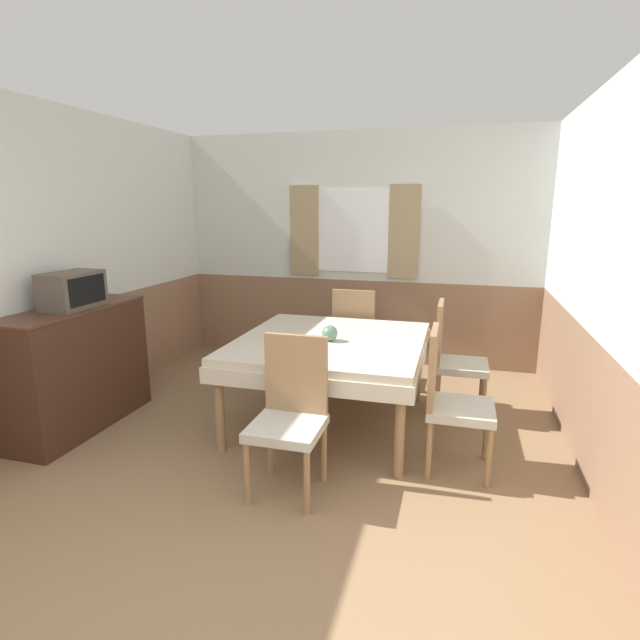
# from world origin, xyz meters

# --- Properties ---
(wall_back) EXTENTS (4.46, 0.10, 2.60)m
(wall_back) POSITION_xyz_m (-0.00, 4.47, 1.31)
(wall_back) COLOR silver
(wall_back) RESTS_ON ground_plane
(wall_left) EXTENTS (0.05, 4.85, 2.60)m
(wall_left) POSITION_xyz_m (-2.05, 2.22, 1.30)
(wall_left) COLOR silver
(wall_left) RESTS_ON ground_plane
(wall_right) EXTENTS (0.05, 4.85, 2.60)m
(wall_right) POSITION_xyz_m (2.05, 2.22, 1.30)
(wall_right) COLOR silver
(wall_right) RESTS_ON ground_plane
(dining_table) EXTENTS (1.51, 1.60, 0.74)m
(dining_table) POSITION_xyz_m (0.18, 2.63, 0.64)
(dining_table) COLOR beige
(dining_table) RESTS_ON ground_plane
(chair_head_window) EXTENTS (0.44, 0.44, 0.99)m
(chair_head_window) POSITION_xyz_m (0.18, 3.64, 0.53)
(chair_head_window) COLOR #93704C
(chair_head_window) RESTS_ON ground_plane
(chair_head_near) EXTENTS (0.44, 0.44, 0.99)m
(chair_head_near) POSITION_xyz_m (0.18, 1.62, 0.53)
(chair_head_near) COLOR #93704C
(chair_head_near) RESTS_ON ground_plane
(chair_right_far) EXTENTS (0.44, 0.44, 0.99)m
(chair_right_far) POSITION_xyz_m (1.15, 3.12, 0.53)
(chair_right_far) COLOR #93704C
(chair_right_far) RESTS_ON ground_plane
(chair_right_near) EXTENTS (0.44, 0.44, 0.99)m
(chair_right_near) POSITION_xyz_m (1.15, 2.14, 0.53)
(chair_right_near) COLOR #93704C
(chair_right_near) RESTS_ON ground_plane
(sideboard) EXTENTS (0.46, 1.28, 1.00)m
(sideboard) POSITION_xyz_m (-1.79, 2.01, 0.51)
(sideboard) COLOR #3D2319
(sideboard) RESTS_ON ground_plane
(tv) EXTENTS (0.29, 0.47, 0.29)m
(tv) POSITION_xyz_m (-1.76, 2.02, 1.15)
(tv) COLOR #51473D
(tv) RESTS_ON sideboard
(vase) EXTENTS (0.13, 0.13, 0.13)m
(vase) POSITION_xyz_m (0.19, 2.56, 0.80)
(vase) COLOR slate
(vase) RESTS_ON dining_table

